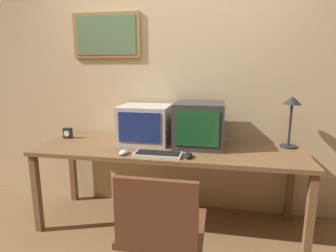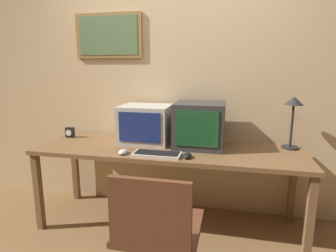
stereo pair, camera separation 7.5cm
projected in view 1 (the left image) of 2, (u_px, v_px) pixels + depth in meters
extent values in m
cube|color=#D1B284|center=(176.00, 81.00, 2.76)|extent=(8.00, 0.05, 2.60)
cube|color=olive|center=(106.00, 35.00, 2.76)|extent=(0.69, 0.02, 0.43)
cube|color=#56754C|center=(106.00, 35.00, 2.75)|extent=(0.61, 0.01, 0.37)
cube|color=brown|center=(168.00, 150.00, 2.46)|extent=(2.32, 0.71, 0.04)
cube|color=brown|center=(37.00, 194.00, 2.45)|extent=(0.06, 0.06, 0.71)
cube|color=brown|center=(310.00, 219.00, 2.04)|extent=(0.06, 0.06, 0.71)
cube|color=brown|center=(73.00, 169.00, 3.04)|extent=(0.06, 0.06, 0.71)
cube|color=brown|center=(290.00, 185.00, 2.63)|extent=(0.06, 0.06, 0.71)
cube|color=#B7B2A8|center=(145.00, 124.00, 2.62)|extent=(0.46, 0.39, 0.35)
cube|color=navy|center=(139.00, 128.00, 2.42)|extent=(0.38, 0.01, 0.26)
cube|color=#333333|center=(199.00, 125.00, 2.48)|extent=(0.43, 0.41, 0.39)
cube|color=#194C28|center=(197.00, 129.00, 2.28)|extent=(0.35, 0.01, 0.30)
cube|color=beige|center=(158.00, 154.00, 2.24)|extent=(0.38, 0.16, 0.02)
cube|color=black|center=(158.00, 153.00, 2.24)|extent=(0.35, 0.13, 0.00)
ellipsoid|color=black|center=(188.00, 155.00, 2.19)|extent=(0.07, 0.12, 0.04)
ellipsoid|color=silver|center=(123.00, 152.00, 2.27)|extent=(0.07, 0.12, 0.04)
cube|color=black|center=(68.00, 133.00, 2.79)|extent=(0.08, 0.05, 0.10)
cylinder|color=white|center=(66.00, 134.00, 2.77)|extent=(0.06, 0.00, 0.06)
cylinder|color=black|center=(288.00, 146.00, 2.48)|extent=(0.14, 0.14, 0.02)
cylinder|color=black|center=(290.00, 125.00, 2.44)|extent=(0.02, 0.02, 0.38)
cone|color=black|center=(292.00, 100.00, 2.40)|extent=(0.16, 0.16, 0.07)
cube|color=brown|center=(164.00, 227.00, 1.73)|extent=(0.49, 0.49, 0.04)
cube|color=brown|center=(156.00, 214.00, 1.47)|extent=(0.45, 0.04, 0.39)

